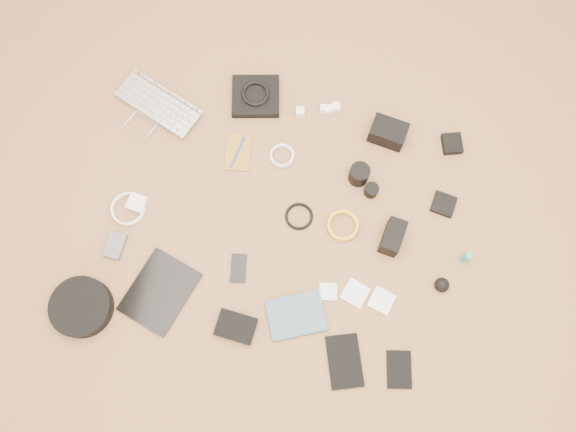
% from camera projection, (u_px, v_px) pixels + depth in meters
% --- Properties ---
extents(room_shell, '(4.04, 4.04, 2.58)m').
position_uv_depth(room_shell, '(253.00, 11.00, 0.87)').
color(room_shell, '#916143').
rests_on(room_shell, ground).
extents(laptop, '(0.41, 0.36, 0.03)m').
position_uv_depth(laptop, '(151.00, 114.00, 2.18)').
color(laptop, silver).
rests_on(laptop, ground).
extents(headphone_pouch, '(0.21, 0.20, 0.03)m').
position_uv_depth(headphone_pouch, '(256.00, 96.00, 2.20)').
color(headphone_pouch, black).
rests_on(headphone_pouch, ground).
extents(headphones, '(0.13, 0.13, 0.01)m').
position_uv_depth(headphones, '(255.00, 93.00, 2.18)').
color(headphones, black).
rests_on(headphones, headphone_pouch).
extents(charger_a, '(0.04, 0.04, 0.03)m').
position_uv_depth(charger_a, '(300.00, 112.00, 2.18)').
color(charger_a, white).
rests_on(charger_a, ground).
extents(charger_b, '(0.04, 0.04, 0.03)m').
position_uv_depth(charger_b, '(336.00, 107.00, 2.19)').
color(charger_b, white).
rests_on(charger_b, ground).
extents(charger_c, '(0.03, 0.03, 0.03)m').
position_uv_depth(charger_c, '(323.00, 109.00, 2.19)').
color(charger_c, white).
rests_on(charger_c, ground).
extents(charger_d, '(0.04, 0.04, 0.03)m').
position_uv_depth(charger_d, '(329.00, 109.00, 2.19)').
color(charger_d, white).
rests_on(charger_d, ground).
extents(dslr_camera, '(0.15, 0.12, 0.08)m').
position_uv_depth(dslr_camera, '(388.00, 133.00, 2.13)').
color(dslr_camera, black).
rests_on(dslr_camera, ground).
extents(lens_pouch, '(0.09, 0.10, 0.03)m').
position_uv_depth(lens_pouch, '(452.00, 144.00, 2.15)').
color(lens_pouch, black).
rests_on(lens_pouch, ground).
extents(notebook_olive, '(0.11, 0.16, 0.01)m').
position_uv_depth(notebook_olive, '(238.00, 153.00, 2.15)').
color(notebook_olive, olive).
rests_on(notebook_olive, ground).
extents(pen_blue, '(0.03, 0.13, 0.01)m').
position_uv_depth(pen_blue, '(238.00, 152.00, 2.14)').
color(pen_blue, '#143EA9').
rests_on(pen_blue, notebook_olive).
extents(cable_white_a, '(0.12, 0.12, 0.01)m').
position_uv_depth(cable_white_a, '(282.00, 156.00, 2.14)').
color(cable_white_a, silver).
rests_on(cable_white_a, ground).
extents(lens_a, '(0.09, 0.09, 0.08)m').
position_uv_depth(lens_a, '(359.00, 174.00, 2.08)').
color(lens_a, black).
rests_on(lens_a, ground).
extents(lens_b, '(0.07, 0.07, 0.05)m').
position_uv_depth(lens_b, '(371.00, 190.00, 2.08)').
color(lens_b, black).
rests_on(lens_b, ground).
extents(card_reader, '(0.10, 0.10, 0.02)m').
position_uv_depth(card_reader, '(444.00, 204.00, 2.08)').
color(card_reader, black).
rests_on(card_reader, ground).
extents(power_brick, '(0.08, 0.08, 0.03)m').
position_uv_depth(power_brick, '(137.00, 203.00, 2.08)').
color(power_brick, white).
rests_on(power_brick, ground).
extents(cable_white_b, '(0.14, 0.14, 0.01)m').
position_uv_depth(cable_white_b, '(128.00, 209.00, 2.08)').
color(cable_white_b, silver).
rests_on(cable_white_b, ground).
extents(cable_black, '(0.11, 0.11, 0.01)m').
position_uv_depth(cable_black, '(299.00, 217.00, 2.08)').
color(cable_black, black).
rests_on(cable_black, ground).
extents(cable_yellow, '(0.14, 0.14, 0.01)m').
position_uv_depth(cable_yellow, '(343.00, 226.00, 2.06)').
color(cable_yellow, gold).
rests_on(cable_yellow, ground).
extents(flash, '(0.09, 0.13, 0.09)m').
position_uv_depth(flash, '(393.00, 237.00, 2.01)').
color(flash, black).
rests_on(flash, ground).
extents(lens_cleaner, '(0.03, 0.03, 0.08)m').
position_uv_depth(lens_cleaner, '(466.00, 257.00, 2.00)').
color(lens_cleaner, teal).
rests_on(lens_cleaner, ground).
extents(battery_charger, '(0.07, 0.10, 0.03)m').
position_uv_depth(battery_charger, '(115.00, 246.00, 2.04)').
color(battery_charger, '#55555A').
rests_on(battery_charger, ground).
extents(tablet, '(0.28, 0.31, 0.01)m').
position_uv_depth(tablet, '(160.00, 292.00, 2.00)').
color(tablet, black).
rests_on(tablet, ground).
extents(phone, '(0.07, 0.11, 0.01)m').
position_uv_depth(phone, '(239.00, 268.00, 2.02)').
color(phone, black).
rests_on(phone, ground).
extents(filter_case_left, '(0.07, 0.07, 0.01)m').
position_uv_depth(filter_case_left, '(328.00, 292.00, 2.00)').
color(filter_case_left, silver).
rests_on(filter_case_left, ground).
extents(filter_case_mid, '(0.11, 0.11, 0.01)m').
position_uv_depth(filter_case_mid, '(355.00, 293.00, 2.00)').
color(filter_case_mid, silver).
rests_on(filter_case_mid, ground).
extents(filter_case_right, '(0.10, 0.10, 0.01)m').
position_uv_depth(filter_case_right, '(382.00, 301.00, 1.99)').
color(filter_case_right, silver).
rests_on(filter_case_right, ground).
extents(air_blower, '(0.06, 0.06, 0.05)m').
position_uv_depth(air_blower, '(442.00, 285.00, 1.98)').
color(air_blower, black).
rests_on(air_blower, ground).
extents(headphone_case, '(0.23, 0.23, 0.06)m').
position_uv_depth(headphone_case, '(81.00, 307.00, 1.96)').
color(headphone_case, black).
rests_on(headphone_case, ground).
extents(drive_case, '(0.14, 0.11, 0.03)m').
position_uv_depth(drive_case, '(236.00, 327.00, 1.95)').
color(drive_case, black).
rests_on(drive_case, ground).
extents(paperback, '(0.24, 0.21, 0.02)m').
position_uv_depth(paperback, '(301.00, 336.00, 1.95)').
color(paperback, '#455B75').
rests_on(paperback, ground).
extents(notebook_black_a, '(0.16, 0.21, 0.01)m').
position_uv_depth(notebook_black_a, '(345.00, 361.00, 1.93)').
color(notebook_black_a, black).
rests_on(notebook_black_a, ground).
extents(notebook_black_b, '(0.10, 0.14, 0.01)m').
position_uv_depth(notebook_black_b, '(399.00, 369.00, 1.92)').
color(notebook_black_b, black).
rests_on(notebook_black_b, ground).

